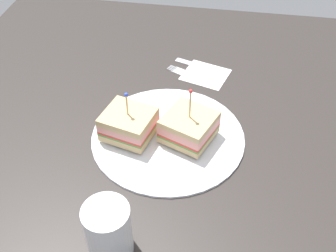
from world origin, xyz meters
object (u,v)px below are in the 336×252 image
at_px(napkin, 205,74).
at_px(knife, 197,65).
at_px(plate, 168,136).
at_px(sandwich_half_back, 129,124).
at_px(sandwich_half_front, 189,126).
at_px(fork, 186,74).
at_px(drink_glass, 109,232).

height_order(napkin, knife, knife).
bearing_deg(plate, knife, 83.70).
relative_size(sandwich_half_back, napkin, 1.10).
xyz_separation_m(napkin, knife, (-0.02, 0.03, 0.00)).
relative_size(sandwich_half_front, napkin, 1.16).
relative_size(plate, sandwich_half_back, 2.74).
relative_size(plate, fork, 2.51).
distance_m(napkin, knife, 0.04).
relative_size(sandwich_half_back, knife, 0.88).
height_order(plate, napkin, plate).
height_order(fork, knife, same).
xyz_separation_m(plate, fork, (0.01, 0.21, -0.00)).
xyz_separation_m(sandwich_half_front, sandwich_half_back, (-0.11, -0.01, 0.00)).
relative_size(plate, knife, 2.41).
height_order(plate, sandwich_half_front, sandwich_half_front).
height_order(drink_glass, fork, drink_glass).
height_order(sandwich_half_front, fork, sandwich_half_front).
height_order(sandwich_half_front, knife, sandwich_half_front).
xyz_separation_m(napkin, fork, (-0.04, -0.01, 0.00)).
xyz_separation_m(plate, sandwich_half_front, (0.04, 0.00, 0.03)).
bearing_deg(sandwich_half_front, sandwich_half_back, -173.56).
relative_size(drink_glass, fork, 0.80).
bearing_deg(drink_glass, sandwich_half_front, 71.31).
bearing_deg(plate, sandwich_half_front, 1.42).
xyz_separation_m(fork, knife, (0.02, 0.04, 0.00)).
relative_size(drink_glass, napkin, 0.95).
bearing_deg(plate, napkin, 76.82).
distance_m(plate, fork, 0.21).
relative_size(fork, knife, 0.96).
relative_size(sandwich_half_back, fork, 0.92).
bearing_deg(fork, sandwich_half_front, -80.82).
bearing_deg(drink_glass, knife, 81.76).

